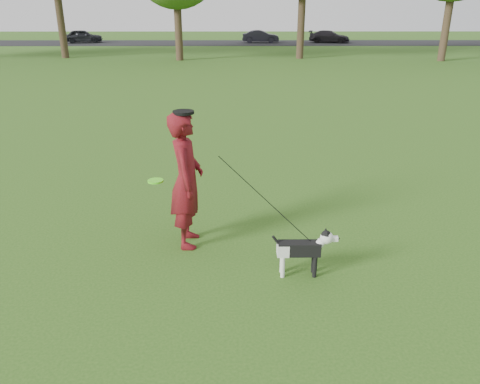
{
  "coord_description": "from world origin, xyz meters",
  "views": [
    {
      "loc": [
        -0.25,
        -6.24,
        3.44
      ],
      "look_at": [
        -0.21,
        -0.07,
        0.95
      ],
      "focal_mm": 35.0,
      "sensor_mm": 36.0,
      "label": 1
    }
  ],
  "objects_px": {
    "car_right": "(329,37)",
    "car_left": "(83,36)",
    "man": "(186,181)",
    "dog": "(304,247)",
    "car_mid": "(261,36)"
  },
  "relations": [
    {
      "from": "car_right",
      "to": "car_left",
      "type": "bearing_deg",
      "value": 104.39
    },
    {
      "from": "man",
      "to": "dog",
      "type": "height_order",
      "value": "man"
    },
    {
      "from": "dog",
      "to": "car_left",
      "type": "xyz_separation_m",
      "value": [
        -15.36,
        40.74,
        0.2
      ]
    },
    {
      "from": "car_left",
      "to": "car_right",
      "type": "bearing_deg",
      "value": -102.06
    },
    {
      "from": "man",
      "to": "car_right",
      "type": "relative_size",
      "value": 0.54
    },
    {
      "from": "man",
      "to": "car_left",
      "type": "height_order",
      "value": "man"
    },
    {
      "from": "car_mid",
      "to": "dog",
      "type": "bearing_deg",
      "value": -179.48
    },
    {
      "from": "car_left",
      "to": "car_right",
      "type": "height_order",
      "value": "car_left"
    },
    {
      "from": "car_mid",
      "to": "car_right",
      "type": "height_order",
      "value": "car_mid"
    },
    {
      "from": "car_left",
      "to": "man",
      "type": "bearing_deg",
      "value": -173.05
    },
    {
      "from": "car_mid",
      "to": "car_right",
      "type": "distance_m",
      "value": 6.47
    },
    {
      "from": "dog",
      "to": "car_mid",
      "type": "height_order",
      "value": "car_mid"
    },
    {
      "from": "car_mid",
      "to": "car_right",
      "type": "relative_size",
      "value": 0.9
    },
    {
      "from": "car_left",
      "to": "car_right",
      "type": "distance_m",
      "value": 23.17
    },
    {
      "from": "man",
      "to": "car_right",
      "type": "distance_m",
      "value": 40.91
    }
  ]
}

